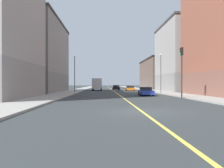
# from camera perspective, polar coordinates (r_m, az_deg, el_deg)

# --- Properties ---
(ground_plane) EXTENTS (400.00, 400.00, 0.00)m
(ground_plane) POSITION_cam_1_polar(r_m,az_deg,el_deg) (14.27, 7.52, -6.89)
(ground_plane) COLOR #313738
(ground_plane) RESTS_ON ground
(sidewalk_left) EXTENTS (3.76, 168.00, 0.15)m
(sidewalk_left) POSITION_cam_1_polar(r_m,az_deg,el_deg) (64.01, 8.12, -1.38)
(sidewalk_left) COLOR #9E9B93
(sidewalk_left) RESTS_ON ground
(sidewalk_right) EXTENTS (3.76, 168.00, 0.15)m
(sidewalk_right) POSITION_cam_1_polar(r_m,az_deg,el_deg) (63.34, -8.13, -1.39)
(sidewalk_right) COLOR #9E9B93
(sidewalk_right) RESTS_ON ground
(lane_center_stripe) EXTENTS (0.16, 154.00, 0.01)m
(lane_center_stripe) POSITION_cam_1_polar(r_m,az_deg,el_deg) (63.04, 0.04, -1.46)
(lane_center_stripe) COLOR #E5D14C
(lane_center_stripe) RESTS_ON ground
(building_left_mid) EXTENTS (11.44, 17.17, 15.12)m
(building_left_mid) POSITION_cam_1_polar(r_m,az_deg,el_deg) (53.71, 18.53, 6.34)
(building_left_mid) COLOR gray
(building_left_mid) RESTS_ON ground
(building_left_far) EXTENTS (11.44, 22.90, 9.46)m
(building_left_far) POSITION_cam_1_polar(r_m,az_deg,el_deg) (74.32, 12.57, 2.42)
(building_left_far) COLOR brown
(building_left_far) RESTS_ON ground
(building_right_midblock) EXTENTS (11.44, 20.87, 14.13)m
(building_right_midblock) POSITION_cam_1_polar(r_m,az_deg,el_deg) (47.86, -19.35, 6.51)
(building_right_midblock) COLOR slate
(building_right_midblock) RESTS_ON ground
(traffic_light_left_near) EXTENTS (0.40, 0.32, 5.94)m
(traffic_light_left_near) POSITION_cam_1_polar(r_m,az_deg,el_deg) (27.72, 17.05, 4.47)
(traffic_light_left_near) COLOR #2D2D2D
(traffic_light_left_near) RESTS_ON ground
(street_lamp_left_near) EXTENTS (0.36, 0.36, 6.85)m
(street_lamp_left_near) POSITION_cam_1_polar(r_m,az_deg,el_deg) (41.08, 12.13, 3.71)
(street_lamp_left_near) COLOR #4C4C51
(street_lamp_left_near) RESTS_ON ground
(street_lamp_right_near) EXTENTS (0.36, 0.36, 6.66)m
(street_lamp_right_near) POSITION_cam_1_polar(r_m,az_deg,el_deg) (42.56, -9.35, 3.46)
(street_lamp_right_near) COLOR #4C4C51
(street_lamp_right_near) RESTS_ON ground
(car_orange) EXTENTS (2.05, 4.39, 1.29)m
(car_orange) POSITION_cam_1_polar(r_m,az_deg,el_deg) (53.67, 4.55, -1.07)
(car_orange) COLOR orange
(car_orange) RESTS_ON ground
(car_blue) EXTENTS (1.94, 4.53, 1.26)m
(car_blue) POSITION_cam_1_polar(r_m,az_deg,el_deg) (32.89, 8.48, -1.86)
(car_blue) COLOR #23389E
(car_blue) RESTS_ON ground
(car_black) EXTENTS (1.93, 3.98, 1.33)m
(car_black) POSITION_cam_1_polar(r_m,az_deg,el_deg) (62.48, 1.01, -0.89)
(car_black) COLOR black
(car_black) RESTS_ON ground
(box_truck) EXTENTS (2.43, 7.49, 3.00)m
(box_truck) POSITION_cam_1_polar(r_m,az_deg,el_deg) (57.75, -3.75, -0.03)
(box_truck) COLOR beige
(box_truck) RESTS_ON ground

